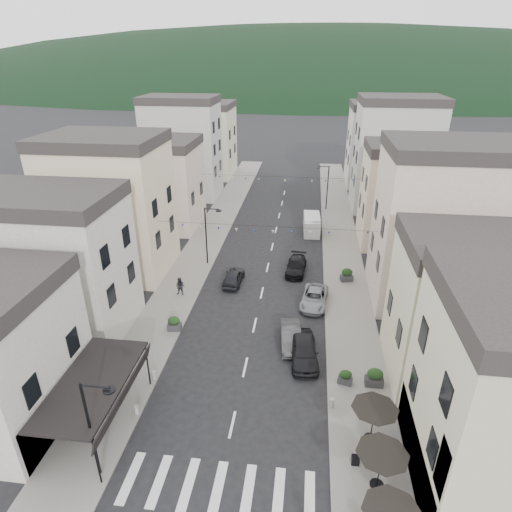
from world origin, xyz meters
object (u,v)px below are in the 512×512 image
Objects in this scene: parked_car_c at (314,298)px; parked_car_d at (296,266)px; delivery_van at (312,224)px; pedestrian_b at (180,287)px; parked_car_b at (291,337)px; parked_car_a at (304,351)px; parked_car_e at (234,277)px; pedestrian_a at (123,352)px.

parked_car_d is (-1.76, 5.73, 0.01)m from parked_car_c.
pedestrian_b is (-11.20, -16.21, -0.13)m from delivery_van.
parked_car_b reaches higher than parked_car_d.
parked_car_a is at bearing -81.42° from parked_car_d.
delivery_van is 2.82× the size of pedestrian_b.
parked_car_e is 13.24m from pedestrian_a.
parked_car_c is (0.68, 7.38, -0.16)m from parked_car_a.
parked_car_d is 2.61× the size of pedestrian_a.
parked_car_b is 10.24m from parked_car_e.
pedestrian_a is at bearing -91.37° from pedestrian_b.
parked_car_e is 2.34× the size of pedestrian_b.
parked_car_d is 1.12× the size of parked_car_e.
parked_car_a is 1.92m from parked_car_b.
parked_car_b is at bearing -95.94° from delivery_van.
delivery_van is at bearing 62.22° from pedestrian_b.
pedestrian_b reaches higher than parked_car_d.
parked_car_b is 1.04× the size of parked_car_e.
parked_car_e is at bearing 118.33° from parked_car_b.
delivery_van is 2.81× the size of pedestrian_a.
delivery_van reaches higher than pedestrian_a.
pedestrian_b is at bearing -127.25° from delivery_van.
parked_car_d is at bearing 41.79° from pedestrian_a.
parked_car_c is at bearing 162.12° from parked_car_e.
pedestrian_a is (-5.52, -12.03, 0.29)m from parked_car_e.
parked_car_e is 5.09m from pedestrian_b.
delivery_van reaches higher than parked_car_d.
parked_car_e is (-7.40, 2.75, 0.04)m from parked_car_c.
parked_car_c is 0.96× the size of delivery_van.
pedestrian_a is at bearing -118.89° from delivery_van.
parked_car_a is 13.15m from parked_car_d.
delivery_van reaches higher than parked_car_a.
parked_car_d is 18.70m from pedestrian_a.
parked_car_d is at bearing -149.65° from parked_car_e.
parked_car_b is at bearing 115.02° from parked_car_a.
parked_car_e is (-6.72, 10.13, -0.12)m from parked_car_a.
parked_car_e is at bearing 53.78° from pedestrian_a.
delivery_van is (-0.40, 16.09, 0.46)m from parked_car_c.
parked_car_a is at bearing -26.76° from pedestrian_b.
parked_car_b is at bearing 126.58° from parked_car_e.
pedestrian_a is 1.00× the size of pedestrian_b.
parked_car_b is at bearing -99.54° from parked_car_c.
parked_car_e is at bearing 117.62° from parked_car_a.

